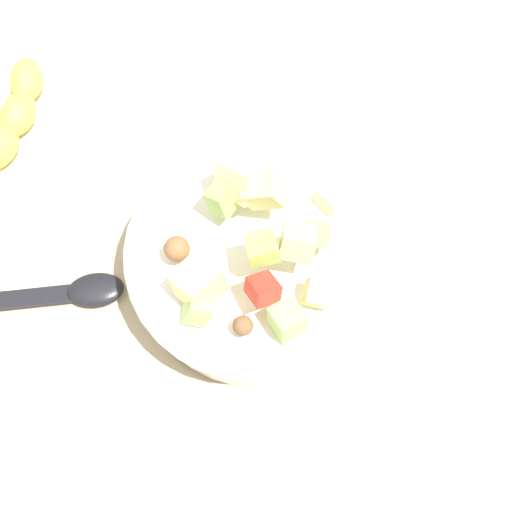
% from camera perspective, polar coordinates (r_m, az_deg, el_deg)
% --- Properties ---
extents(ground_plane, '(2.40, 2.40, 0.00)m').
position_cam_1_polar(ground_plane, '(0.67, -0.91, -1.47)').
color(ground_plane, silver).
extents(placemat, '(0.46, 0.37, 0.01)m').
position_cam_1_polar(placemat, '(0.67, -0.91, -1.37)').
color(placemat, tan).
rests_on(placemat, ground_plane).
extents(salad_bowl, '(0.24, 0.24, 0.12)m').
position_cam_1_polar(salad_bowl, '(0.62, -0.01, -0.31)').
color(salad_bowl, white).
rests_on(salad_bowl, placemat).
extents(serving_spoon, '(0.19, 0.12, 0.01)m').
position_cam_1_polar(serving_spoon, '(0.68, -16.81, -3.21)').
color(serving_spoon, black).
rests_on(serving_spoon, placemat).
extents(banana_whole, '(0.13, 0.13, 0.04)m').
position_cam_1_polar(banana_whole, '(0.79, -20.20, 11.55)').
color(banana_whole, yellow).
rests_on(banana_whole, ground_plane).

